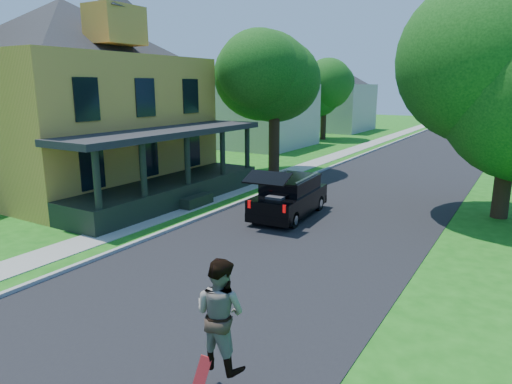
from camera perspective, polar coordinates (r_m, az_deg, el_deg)
The scene contains 13 objects.
ground at distance 11.58m, azimuth -5.12°, elevation -11.96°, with size 140.00×140.00×0.00m, color #186113.
street at distance 29.48m, azimuth 18.65°, elevation 2.92°, with size 8.00×120.00×0.02m, color black.
curb at distance 30.60m, azimuth 11.25°, elevation 3.72°, with size 0.15×120.00×0.12m, color #989893.
sidewalk at distance 31.16m, azimuth 8.57°, elevation 3.99°, with size 1.30×120.00×0.03m, color #9E9E95.
front_walk at distance 21.92m, azimuth -15.86°, elevation -0.25°, with size 6.50×1.20×0.03m, color #9E9E95.
main_house at distance 23.91m, azimuth -22.17°, elevation 12.29°, with size 15.56×15.56×10.10m.
neighbor_house_mid at distance 37.96m, azimuth -0.04°, elevation 12.12°, with size 12.78×12.78×8.30m.
neighbor_house_far at distance 52.28m, azimuth 9.37°, elevation 12.25°, with size 12.78×12.78×8.30m.
black_suv at distance 17.39m, azimuth 4.16°, elevation -0.59°, with size 1.95×4.44×2.02m.
skateboarder at distance 7.57m, azimuth -4.51°, elevation -14.88°, with size 0.94×0.74×1.86m.
skateboard at distance 7.98m, azimuth -6.97°, elevation -22.29°, with size 0.27×0.36×0.74m.
tree_left_mid at distance 25.34m, azimuth 2.33°, elevation 15.53°, with size 5.62×5.49×8.83m.
tree_left_far at distance 42.87m, azimuth 8.53°, elevation 13.15°, with size 6.30×6.03×7.57m.
Camera 1 is at (6.30, -8.38, 4.92)m, focal length 32.00 mm.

